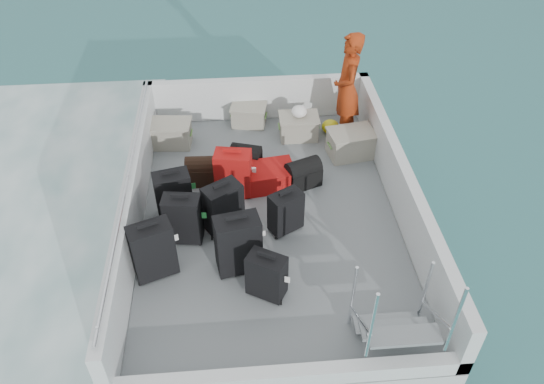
{
  "coord_description": "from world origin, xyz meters",
  "views": [
    {
      "loc": [
        -0.39,
        -5.16,
        5.41
      ],
      "look_at": [
        0.04,
        0.01,
        1.0
      ],
      "focal_mm": 35.0,
      "sensor_mm": 36.0,
      "label": 1
    }
  ],
  "objects_px": {
    "suitcase_3": "(238,245)",
    "suitcase_7": "(286,212)",
    "crate_2": "(299,127)",
    "passenger": "(347,89)",
    "suitcase_2": "(173,195)",
    "suitcase_0": "(153,251)",
    "suitcase_1": "(183,220)",
    "crate_0": "(171,135)",
    "suitcase_8": "(267,176)",
    "suitcase_6": "(267,276)",
    "crate_3": "(351,144)",
    "crate_1": "(249,116)",
    "suitcase_5": "(233,173)",
    "suitcase_4": "(223,208)"
  },
  "relations": [
    {
      "from": "suitcase_6",
      "to": "passenger",
      "type": "xyz_separation_m",
      "value": [
        1.43,
        3.04,
        0.57
      ]
    },
    {
      "from": "suitcase_7",
      "to": "crate_2",
      "type": "height_order",
      "value": "suitcase_7"
    },
    {
      "from": "crate_2",
      "to": "passenger",
      "type": "distance_m",
      "value": 0.98
    },
    {
      "from": "passenger",
      "to": "suitcase_1",
      "type": "bearing_deg",
      "value": -45.69
    },
    {
      "from": "suitcase_1",
      "to": "suitcase_3",
      "type": "distance_m",
      "value": 0.85
    },
    {
      "from": "suitcase_2",
      "to": "suitcase_8",
      "type": "height_order",
      "value": "suitcase_2"
    },
    {
      "from": "passenger",
      "to": "suitcase_6",
      "type": "bearing_deg",
      "value": -22.15
    },
    {
      "from": "suitcase_7",
      "to": "crate_3",
      "type": "xyz_separation_m",
      "value": [
        1.14,
        1.52,
        -0.1
      ]
    },
    {
      "from": "crate_3",
      "to": "passenger",
      "type": "xyz_separation_m",
      "value": [
        -0.02,
        0.49,
        0.67
      ]
    },
    {
      "from": "suitcase_5",
      "to": "passenger",
      "type": "bearing_deg",
      "value": 44.92
    },
    {
      "from": "crate_0",
      "to": "crate_1",
      "type": "distance_m",
      "value": 1.31
    },
    {
      "from": "suitcase_3",
      "to": "crate_0",
      "type": "distance_m",
      "value": 2.82
    },
    {
      "from": "suitcase_2",
      "to": "suitcase_7",
      "type": "distance_m",
      "value": 1.48
    },
    {
      "from": "suitcase_4",
      "to": "crate_1",
      "type": "distance_m",
      "value": 2.46
    },
    {
      "from": "crate_3",
      "to": "passenger",
      "type": "relative_size",
      "value": 0.37
    },
    {
      "from": "suitcase_4",
      "to": "passenger",
      "type": "distance_m",
      "value": 2.76
    },
    {
      "from": "crate_0",
      "to": "suitcase_2",
      "type": "bearing_deg",
      "value": -84.8
    },
    {
      "from": "suitcase_0",
      "to": "suitcase_1",
      "type": "bearing_deg",
      "value": 38.86
    },
    {
      "from": "suitcase_4",
      "to": "suitcase_7",
      "type": "bearing_deg",
      "value": -37.74
    },
    {
      "from": "suitcase_6",
      "to": "suitcase_7",
      "type": "relative_size",
      "value": 1.0
    },
    {
      "from": "suitcase_0",
      "to": "crate_3",
      "type": "xyz_separation_m",
      "value": [
        2.72,
        2.13,
        -0.18
      ]
    },
    {
      "from": "suitcase_3",
      "to": "suitcase_7",
      "type": "bearing_deg",
      "value": 33.92
    },
    {
      "from": "suitcase_4",
      "to": "crate_1",
      "type": "xyz_separation_m",
      "value": [
        0.43,
        2.42,
        -0.19
      ]
    },
    {
      "from": "suitcase_1",
      "to": "suitcase_6",
      "type": "distance_m",
      "value": 1.35
    },
    {
      "from": "crate_0",
      "to": "passenger",
      "type": "distance_m",
      "value": 2.77
    },
    {
      "from": "passenger",
      "to": "suitcase_0",
      "type": "bearing_deg",
      "value": -42.69
    },
    {
      "from": "passenger",
      "to": "suitcase_2",
      "type": "bearing_deg",
      "value": -54.56
    },
    {
      "from": "suitcase_6",
      "to": "crate_0",
      "type": "height_order",
      "value": "suitcase_6"
    },
    {
      "from": "suitcase_0",
      "to": "crate_2",
      "type": "relative_size",
      "value": 1.29
    },
    {
      "from": "suitcase_2",
      "to": "suitcase_6",
      "type": "xyz_separation_m",
      "value": [
        1.1,
        -1.43,
        -0.04
      ]
    },
    {
      "from": "suitcase_0",
      "to": "suitcase_7",
      "type": "distance_m",
      "value": 1.7
    },
    {
      "from": "suitcase_3",
      "to": "crate_3",
      "type": "bearing_deg",
      "value": 39.75
    },
    {
      "from": "suitcase_3",
      "to": "suitcase_6",
      "type": "distance_m",
      "value": 0.52
    },
    {
      "from": "suitcase_0",
      "to": "suitcase_7",
      "type": "xyz_separation_m",
      "value": [
        1.59,
        0.61,
        -0.08
      ]
    },
    {
      "from": "crate_2",
      "to": "suitcase_4",
      "type": "bearing_deg",
      "value": -121.01
    },
    {
      "from": "crate_3",
      "to": "suitcase_3",
      "type": "bearing_deg",
      "value": -129.38
    },
    {
      "from": "suitcase_0",
      "to": "suitcase_4",
      "type": "xyz_separation_m",
      "value": [
        0.81,
        0.69,
        -0.03
      ]
    },
    {
      "from": "suitcase_2",
      "to": "suitcase_3",
      "type": "xyz_separation_m",
      "value": [
        0.8,
        -1.02,
        0.06
      ]
    },
    {
      "from": "suitcase_6",
      "to": "suitcase_8",
      "type": "distance_m",
      "value": 1.95
    },
    {
      "from": "suitcase_0",
      "to": "crate_0",
      "type": "height_order",
      "value": "suitcase_0"
    },
    {
      "from": "suitcase_1",
      "to": "suitcase_5",
      "type": "bearing_deg",
      "value": 60.8
    },
    {
      "from": "suitcase_3",
      "to": "suitcase_6",
      "type": "bearing_deg",
      "value": -65.06
    },
    {
      "from": "suitcase_1",
      "to": "suitcase_7",
      "type": "xyz_separation_m",
      "value": [
        1.27,
        0.08,
        -0.05
      ]
    },
    {
      "from": "suitcase_6",
      "to": "crate_1",
      "type": "distance_m",
      "value": 3.52
    },
    {
      "from": "suitcase_2",
      "to": "passenger",
      "type": "distance_m",
      "value": 3.05
    },
    {
      "from": "suitcase_2",
      "to": "crate_1",
      "type": "relative_size",
      "value": 1.26
    },
    {
      "from": "suitcase_1",
      "to": "passenger",
      "type": "relative_size",
      "value": 0.39
    },
    {
      "from": "suitcase_1",
      "to": "crate_0",
      "type": "height_order",
      "value": "suitcase_1"
    },
    {
      "from": "crate_0",
      "to": "suitcase_8",
      "type": "bearing_deg",
      "value": -38.51
    },
    {
      "from": "crate_2",
      "to": "crate_1",
      "type": "bearing_deg",
      "value": 150.85
    }
  ]
}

